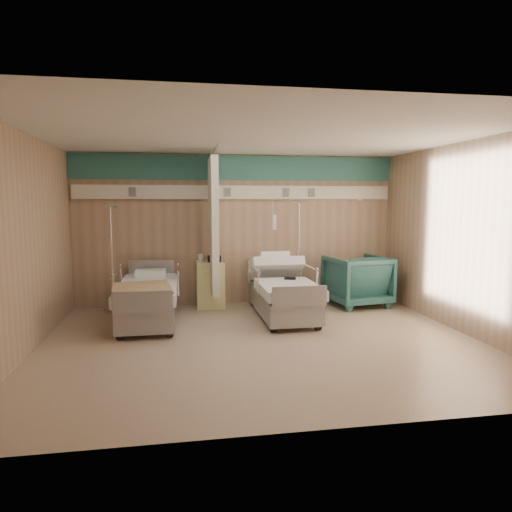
% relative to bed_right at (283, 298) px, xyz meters
% --- Properties ---
extents(ground, '(6.00, 5.00, 0.00)m').
position_rel_bed_right_xyz_m(ground, '(-0.60, -1.30, -0.32)').
color(ground, '#9F876E').
rests_on(ground, ground).
extents(room_walls, '(6.04, 5.04, 2.82)m').
position_rel_bed_right_xyz_m(room_walls, '(-0.63, -1.05, 1.55)').
color(room_walls, tan).
rests_on(room_walls, ground).
extents(bed_right, '(1.00, 2.16, 0.63)m').
position_rel_bed_right_xyz_m(bed_right, '(0.00, 0.00, 0.00)').
color(bed_right, white).
rests_on(bed_right, ground).
extents(bed_left, '(1.00, 2.16, 0.63)m').
position_rel_bed_right_xyz_m(bed_left, '(-2.20, 0.00, 0.00)').
color(bed_left, white).
rests_on(bed_left, ground).
extents(bedside_cabinet, '(0.50, 0.48, 0.85)m').
position_rel_bed_right_xyz_m(bedside_cabinet, '(-1.15, 0.90, 0.11)').
color(bedside_cabinet, '#DDDA8A').
rests_on(bedside_cabinet, ground).
extents(visitor_armchair, '(1.16, 1.18, 0.95)m').
position_rel_bed_right_xyz_m(visitor_armchair, '(1.55, 0.60, 0.16)').
color(visitor_armchair, '#1F4F4C').
rests_on(visitor_armchair, ground).
extents(waffle_blanket, '(0.70, 0.65, 0.07)m').
position_rel_bed_right_xyz_m(waffle_blanket, '(1.53, 0.57, 0.67)').
color(waffle_blanket, white).
rests_on(waffle_blanket, visitor_armchair).
extents(iv_stand_right, '(0.34, 0.34, 1.91)m').
position_rel_bed_right_xyz_m(iv_stand_right, '(0.50, 0.88, 0.08)').
color(iv_stand_right, silver).
rests_on(iv_stand_right, ground).
extents(iv_stand_left, '(0.33, 0.33, 1.86)m').
position_rel_bed_right_xyz_m(iv_stand_left, '(-2.85, 0.82, 0.07)').
color(iv_stand_left, silver).
rests_on(iv_stand_left, ground).
extents(call_remote, '(0.20, 0.14, 0.04)m').
position_rel_bed_right_xyz_m(call_remote, '(0.13, 0.02, 0.34)').
color(call_remote, black).
rests_on(call_remote, bed_right).
extents(tan_blanket, '(0.98, 1.17, 0.04)m').
position_rel_bed_right_xyz_m(tan_blanket, '(-2.26, -0.46, 0.33)').
color(tan_blanket, tan).
rests_on(tan_blanket, bed_left).
extents(toiletry_bag, '(0.24, 0.18, 0.12)m').
position_rel_bed_right_xyz_m(toiletry_bag, '(-1.08, 0.83, 0.59)').
color(toiletry_bag, black).
rests_on(toiletry_bag, bedside_cabinet).
extents(white_cup, '(0.11, 0.11, 0.14)m').
position_rel_bed_right_xyz_m(white_cup, '(-1.32, 0.87, 0.60)').
color(white_cup, white).
rests_on(white_cup, bedside_cabinet).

